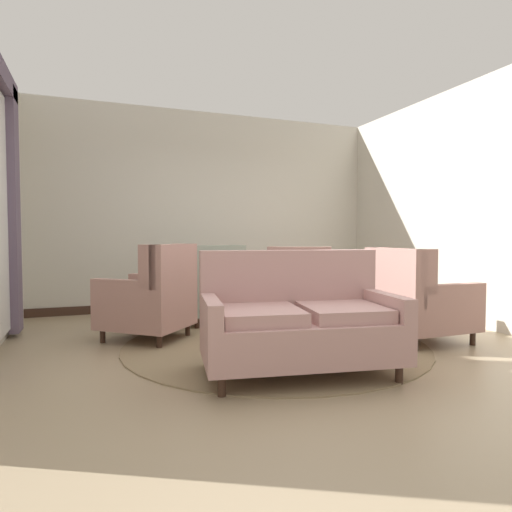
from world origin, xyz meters
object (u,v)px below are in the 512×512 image
porcelain_vase (293,286)px  settee (299,323)px  armchair_beside_settee (300,289)px  armchair_foreground_right (152,299)px  coffee_table (292,309)px  armchair_near_sideboard (416,302)px  armchair_near_window (208,289)px

porcelain_vase → settee: 0.90m
armchair_beside_settee → armchair_foreground_right: (-1.97, -0.47, 0.02)m
coffee_table → armchair_beside_settee: (0.70, 1.24, 0.04)m
coffee_table → porcelain_vase: size_ratio=2.58×
coffee_table → armchair_foreground_right: armchair_foreground_right is taller
settee → armchair_near_sideboard: size_ratio=1.68×
settee → armchair_near_window: 2.26m
coffee_table → porcelain_vase: bearing=32.7°
porcelain_vase → armchair_near_window: 1.54m
armchair_beside_settee → armchair_foreground_right: bearing=42.3°
armchair_foreground_right → porcelain_vase: bearing=101.1°
armchair_near_sideboard → armchair_near_window: (-1.80, 1.72, 0.01)m
porcelain_vase → armchair_near_sideboard: bearing=-12.5°
porcelain_vase → armchair_beside_settee: bearing=61.0°
armchair_near_window → porcelain_vase: bearing=95.3°
porcelain_vase → settee: size_ratio=0.21×
armchair_beside_settee → armchair_foreground_right: size_ratio=1.04×
settee → armchair_foreground_right: 1.83m
settee → armchair_near_sideboard: settee is taller
settee → armchair_beside_settee: (1.01, 2.03, 0.00)m
armchair_foreground_right → settee: bearing=72.6°
coffee_table → armchair_near_sideboard: size_ratio=0.91×
porcelain_vase → armchair_beside_settee: armchair_beside_settee is taller
settee → armchair_beside_settee: 2.27m
armchair_near_sideboard → settee: bearing=107.7°
armchair_near_window → armchair_beside_settee: armchair_near_window is taller
settee → armchair_near_window: bearing=103.9°
armchair_near_window → settee: bearing=80.1°
coffee_table → armchair_near_window: bearing=108.7°
armchair_near_window → armchair_foreground_right: size_ratio=0.89×
porcelain_vase → armchair_foreground_right: (-1.29, 0.74, -0.16)m
settee → porcelain_vase: bearing=76.7°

